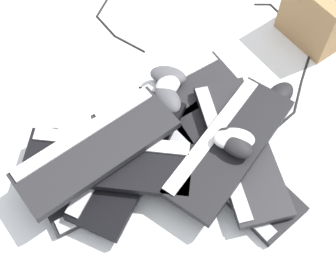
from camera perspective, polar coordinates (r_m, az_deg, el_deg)
name	(u,v)px	position (r m, az deg, el deg)	size (l,w,h in m)	color
ground_plane	(148,141)	(1.34, -2.41, -0.75)	(3.20, 3.20, 0.00)	silver
keyboard_0	(166,101)	(1.40, -0.26, 4.14)	(0.34, 0.46, 0.03)	#232326
keyboard_1	(120,177)	(1.28, -5.83, -5.19)	(0.32, 0.46, 0.03)	#232326
keyboard_2	(227,169)	(1.30, 7.23, -4.24)	(0.44, 0.38, 0.03)	black
keyboard_3	(238,148)	(1.30, 8.55, -1.64)	(0.46, 0.22, 0.03)	#232326
keyboard_4	(126,158)	(1.27, -5.13, -2.89)	(0.46, 0.34, 0.03)	black
keyboard_5	(227,146)	(1.26, 7.26, -1.40)	(0.43, 0.40, 0.03)	black
keyboard_6	(106,162)	(1.24, -7.53, -3.29)	(0.23, 0.46, 0.03)	black
keyboard_7	(94,149)	(1.23, -9.01, -1.76)	(0.37, 0.45, 0.03)	#232326
mouse_0	(232,143)	(1.23, 7.86, -1.02)	(0.11, 0.07, 0.04)	black
mouse_1	(278,95)	(1.44, 13.23, 4.68)	(0.11, 0.07, 0.04)	black
mouse_2	(56,143)	(1.35, -13.55, -1.06)	(0.11, 0.07, 0.04)	black
mouse_3	(166,99)	(1.36, -0.24, 4.33)	(0.11, 0.07, 0.04)	#4C4C51
mouse_4	(166,76)	(1.41, -0.19, 7.17)	(0.11, 0.07, 0.04)	#4C4C51
mouse_5	(167,84)	(1.39, -0.16, 6.14)	(0.11, 0.07, 0.04)	silver
mouse_6	(232,139)	(1.23, 7.80, -0.58)	(0.11, 0.07, 0.04)	silver
cable_1	(291,56)	(1.56, 14.75, 9.21)	(0.50, 0.19, 0.01)	black
cardboard_box	(328,7)	(1.60, 18.89, 14.54)	(0.23, 0.20, 0.20)	#9E774C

